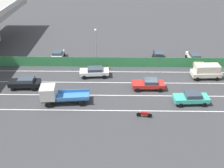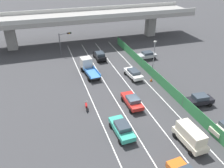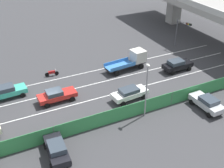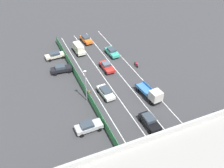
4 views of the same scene
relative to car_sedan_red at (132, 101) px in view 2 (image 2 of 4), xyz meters
The scene contains 19 objects.
ground_plane 1.15m from the car_sedan_red, 95.22° to the right, with size 300.00×300.00×0.00m, color #38383A.
lane_line_left_edge 7.19m from the car_sedan_red, 137.37° to the left, with size 0.14×47.17×0.01m, color silver.
lane_line_mid_left 5.23m from the car_sedan_red, 110.38° to the left, with size 0.14×47.17×0.01m, color silver.
lane_line_mid_right 5.18m from the car_sedan_red, 71.06° to the left, with size 0.14×47.17×0.01m, color silver.
lane_line_right_edge 7.09m from the car_sedan_red, 43.38° to the left, with size 0.14×47.17×0.01m, color silver.
elevated_overpass 30.84m from the car_sedan_red, 90.13° to the left, with size 55.23×9.72×7.58m.
green_fence 8.39m from the car_sedan_red, 35.16° to the left, with size 0.10×43.27×1.78m.
car_sedan_red is the anchor object (origin of this frame).
car_hatchback_white 8.91m from the car_sedan_red, 66.49° to the left, with size 2.24×4.67×1.53m.
car_sedan_black 18.04m from the car_sedan_red, 89.98° to the left, with size 2.06×4.45×1.68m.
car_taxi_teal 6.30m from the car_sedan_red, 123.59° to the right, with size 2.17×4.68×1.64m.
car_van_cream 9.84m from the car_sedan_red, 70.51° to the right, with size 2.22×4.55×2.31m.
flatbed_truck_blue 13.19m from the car_sedan_red, 106.16° to the left, with size 2.67×6.41×2.57m.
motorcycle 6.62m from the car_sedan_red, 169.08° to the left, with size 0.60×1.95×0.93m.
parked_sedan_dark 9.60m from the car_sedan_red, 16.92° to the right, with size 4.45×2.16×1.68m.
parked_wagon_silver 17.87m from the car_sedan_red, 58.33° to the left, with size 4.36×2.11×1.61m.
traffic_light 24.48m from the car_sedan_red, 105.41° to the left, with size 2.83×0.80×4.84m.
street_lamp 11.30m from the car_sedan_red, 48.15° to the left, with size 0.60×0.36×6.52m.
traffic_cone 8.50m from the car_sedan_red, 44.64° to the left, with size 0.47×0.47×0.64m.
Camera 2 is at (-11.13, -24.68, 18.99)m, focal length 36.77 mm.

